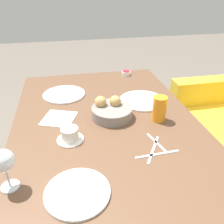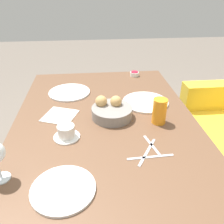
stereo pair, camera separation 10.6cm
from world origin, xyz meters
name	(u,v)px [view 1 (the left image)]	position (x,y,z in m)	size (l,w,h in m)	color
ground_plane	(109,223)	(0.00, 0.00, 0.00)	(10.00, 10.00, 0.00)	#6B6056
dining_table	(108,141)	(0.00, 0.00, 0.65)	(1.46, 0.91, 0.74)	brown
bread_basket	(111,111)	(-0.09, 0.03, 0.78)	(0.21, 0.21, 0.10)	gray
plate_near_left	(64,94)	(-0.39, -0.20, 0.75)	(0.25, 0.25, 0.01)	white
plate_near_right	(77,192)	(0.38, -0.17, 0.75)	(0.22, 0.22, 0.01)	white
plate_far_center	(142,101)	(-0.22, 0.24, 0.75)	(0.26, 0.26, 0.01)	white
juice_glass	(159,109)	(-0.01, 0.26, 0.80)	(0.07, 0.07, 0.13)	orange
wine_glass	(3,162)	(0.30, -0.40, 0.85)	(0.08, 0.08, 0.16)	silver
coffee_cup	(70,135)	(0.08, -0.18, 0.77)	(0.12, 0.12, 0.06)	white
jam_bowl_berry	(126,73)	(-0.64, 0.25, 0.76)	(0.06, 0.06, 0.03)	white
fork_silver	(157,154)	(0.24, 0.16, 0.74)	(0.02, 0.19, 0.00)	#B7B7BC
knife_silver	(153,149)	(0.21, 0.15, 0.74)	(0.17, 0.11, 0.00)	#B7B7BC
spoon_coffee	(156,143)	(0.17, 0.18, 0.74)	(0.14, 0.05, 0.00)	#B7B7BC
napkin	(59,118)	(-0.12, -0.23, 0.74)	(0.20, 0.20, 0.00)	silver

